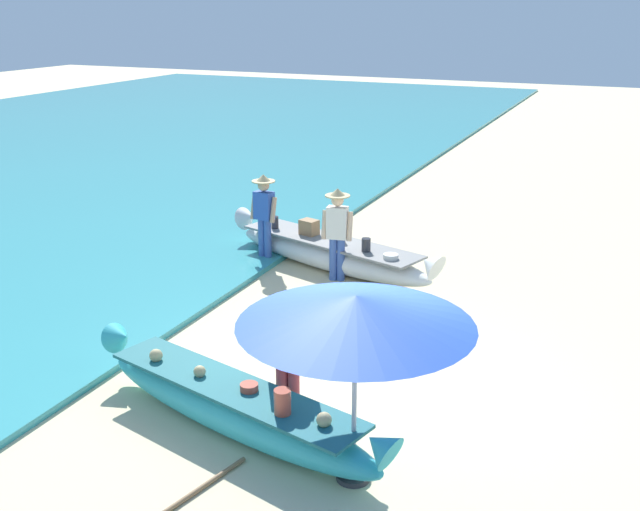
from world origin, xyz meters
TOP-DOWN VIEW (x-y plane):
  - ground_plane at (0.00, 0.00)m, footprint 80.00×80.00m
  - boat_cyan_foreground at (-1.06, -1.40)m, footprint 4.42×1.69m
  - boat_white_midground at (-2.25, 4.21)m, footprint 4.72×2.07m
  - person_vendor_hatted at (-1.90, 3.72)m, footprint 0.57×0.44m
  - person_tourist_customer at (-0.58, -0.94)m, footprint 0.58×0.34m
  - person_vendor_assistant at (-3.57, 4.12)m, footprint 0.57×0.44m
  - patio_umbrella_large at (0.55, -1.70)m, footprint 2.36×2.36m

SIDE VIEW (x-z plane):
  - ground_plane at x=0.00m, z-range 0.00..0.00m
  - boat_white_midground at x=-2.25m, z-range -0.12..0.74m
  - boat_cyan_foreground at x=-1.06m, z-range -0.11..0.75m
  - person_tourist_customer at x=-0.58m, z-range 0.11..1.76m
  - person_vendor_hatted at x=-1.90m, z-range 0.13..1.81m
  - person_vendor_assistant at x=-3.57m, z-range 0.13..1.83m
  - patio_umbrella_large at x=0.55m, z-range 0.87..2.93m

